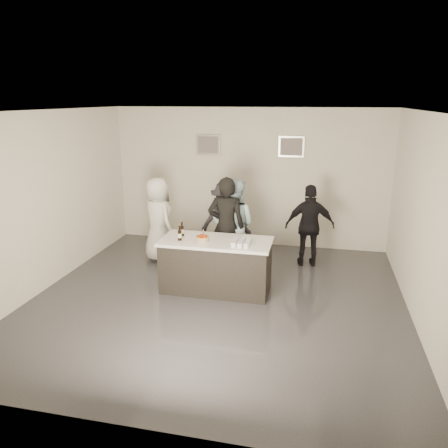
{
  "coord_description": "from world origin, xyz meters",
  "views": [
    {
      "loc": [
        1.53,
        -6.36,
        3.18
      ],
      "look_at": [
        0.0,
        0.5,
        1.15
      ],
      "focal_mm": 35.0,
      "sensor_mm": 36.0,
      "label": 1
    }
  ],
  "objects_px": {
    "person_guest_back": "(226,223)",
    "bar_counter": "(216,265)",
    "beer_bottle_a": "(182,229)",
    "person_guest_left": "(158,220)",
    "cake": "(202,239)",
    "person_guest_right": "(310,226)",
    "person_main_blue": "(233,225)",
    "person_main_black": "(226,227)",
    "beer_bottle_b": "(180,233)"
  },
  "relations": [
    {
      "from": "person_guest_left",
      "to": "beer_bottle_b",
      "type": "bearing_deg",
      "value": 161.57
    },
    {
      "from": "cake",
      "to": "beer_bottle_a",
      "type": "distance_m",
      "value": 0.47
    },
    {
      "from": "beer_bottle_a",
      "to": "person_guest_left",
      "type": "bearing_deg",
      "value": 128.31
    },
    {
      "from": "person_guest_right",
      "to": "person_guest_back",
      "type": "relative_size",
      "value": 0.98
    },
    {
      "from": "beer_bottle_a",
      "to": "person_guest_right",
      "type": "height_order",
      "value": "person_guest_right"
    },
    {
      "from": "person_main_blue",
      "to": "person_guest_left",
      "type": "distance_m",
      "value": 1.58
    },
    {
      "from": "cake",
      "to": "person_guest_back",
      "type": "xyz_separation_m",
      "value": [
        0.08,
        1.45,
        -0.12
      ]
    },
    {
      "from": "beer_bottle_b",
      "to": "person_main_black",
      "type": "xyz_separation_m",
      "value": [
        0.6,
        0.86,
        -0.11
      ]
    },
    {
      "from": "person_guest_right",
      "to": "beer_bottle_a",
      "type": "bearing_deg",
      "value": 25.54
    },
    {
      "from": "bar_counter",
      "to": "person_main_blue",
      "type": "bearing_deg",
      "value": 84.61
    },
    {
      "from": "bar_counter",
      "to": "person_main_black",
      "type": "relative_size",
      "value": 1.01
    },
    {
      "from": "beer_bottle_a",
      "to": "bar_counter",
      "type": "bearing_deg",
      "value": -8.86
    },
    {
      "from": "beer_bottle_a",
      "to": "person_guest_back",
      "type": "relative_size",
      "value": 0.16
    },
    {
      "from": "bar_counter",
      "to": "person_guest_right",
      "type": "xyz_separation_m",
      "value": [
        1.5,
        1.53,
        0.35
      ]
    },
    {
      "from": "person_guest_right",
      "to": "person_main_black",
      "type": "bearing_deg",
      "value": 20.32
    },
    {
      "from": "cake",
      "to": "person_guest_left",
      "type": "xyz_separation_m",
      "value": [
        -1.27,
        1.29,
        -0.09
      ]
    },
    {
      "from": "person_main_black",
      "to": "person_guest_right",
      "type": "distance_m",
      "value": 1.69
    },
    {
      "from": "cake",
      "to": "person_main_black",
      "type": "xyz_separation_m",
      "value": [
        0.22,
        0.82,
        -0.01
      ]
    },
    {
      "from": "beer_bottle_a",
      "to": "beer_bottle_b",
      "type": "bearing_deg",
      "value": -81.45
    },
    {
      "from": "beer_bottle_b",
      "to": "cake",
      "type": "bearing_deg",
      "value": 5.2
    },
    {
      "from": "cake",
      "to": "person_main_blue",
      "type": "height_order",
      "value": "person_main_blue"
    },
    {
      "from": "person_guest_left",
      "to": "person_guest_back",
      "type": "relative_size",
      "value": 1.03
    },
    {
      "from": "cake",
      "to": "beer_bottle_b",
      "type": "height_order",
      "value": "beer_bottle_b"
    },
    {
      "from": "bar_counter",
      "to": "person_guest_left",
      "type": "relative_size",
      "value": 1.1
    },
    {
      "from": "person_main_blue",
      "to": "person_guest_right",
      "type": "distance_m",
      "value": 1.51
    },
    {
      "from": "person_main_blue",
      "to": "person_guest_left",
      "type": "height_order",
      "value": "person_main_blue"
    },
    {
      "from": "bar_counter",
      "to": "person_guest_right",
      "type": "bearing_deg",
      "value": 45.62
    },
    {
      "from": "person_guest_back",
      "to": "bar_counter",
      "type": "bearing_deg",
      "value": 98.93
    },
    {
      "from": "beer_bottle_b",
      "to": "person_main_blue",
      "type": "distance_m",
      "value": 1.33
    },
    {
      "from": "beer_bottle_a",
      "to": "person_guest_left",
      "type": "height_order",
      "value": "person_guest_left"
    },
    {
      "from": "beer_bottle_b",
      "to": "person_guest_left",
      "type": "height_order",
      "value": "person_guest_left"
    },
    {
      "from": "person_main_black",
      "to": "person_guest_back",
      "type": "height_order",
      "value": "person_main_black"
    },
    {
      "from": "beer_bottle_a",
      "to": "person_guest_left",
      "type": "xyz_separation_m",
      "value": [
        -0.85,
        1.08,
        -0.19
      ]
    },
    {
      "from": "person_guest_right",
      "to": "person_guest_back",
      "type": "xyz_separation_m",
      "value": [
        -1.63,
        -0.19,
        0.01
      ]
    },
    {
      "from": "person_main_blue",
      "to": "person_guest_right",
      "type": "relative_size",
      "value": 1.1
    },
    {
      "from": "person_main_black",
      "to": "person_guest_left",
      "type": "bearing_deg",
      "value": -22.93
    },
    {
      "from": "bar_counter",
      "to": "beer_bottle_a",
      "type": "height_order",
      "value": "beer_bottle_a"
    },
    {
      "from": "beer_bottle_b",
      "to": "person_main_black",
      "type": "height_order",
      "value": "person_main_black"
    },
    {
      "from": "beer_bottle_b",
      "to": "person_guest_left",
      "type": "xyz_separation_m",
      "value": [
        -0.89,
        1.32,
        -0.19
      ]
    },
    {
      "from": "person_guest_back",
      "to": "person_guest_left",
      "type": "bearing_deg",
      "value": 10.54
    },
    {
      "from": "bar_counter",
      "to": "cake",
      "type": "height_order",
      "value": "cake"
    },
    {
      "from": "beer_bottle_b",
      "to": "person_main_black",
      "type": "relative_size",
      "value": 0.14
    },
    {
      "from": "cake",
      "to": "person_main_black",
      "type": "distance_m",
      "value": 0.85
    },
    {
      "from": "beer_bottle_b",
      "to": "beer_bottle_a",
      "type": "bearing_deg",
      "value": 98.55
    },
    {
      "from": "cake",
      "to": "person_guest_right",
      "type": "bearing_deg",
      "value": 43.89
    },
    {
      "from": "bar_counter",
      "to": "person_guest_right",
      "type": "height_order",
      "value": "person_guest_right"
    },
    {
      "from": "cake",
      "to": "person_guest_left",
      "type": "relative_size",
      "value": 0.13
    },
    {
      "from": "cake",
      "to": "beer_bottle_a",
      "type": "bearing_deg",
      "value": 153.88
    },
    {
      "from": "bar_counter",
      "to": "beer_bottle_a",
      "type": "distance_m",
      "value": 0.86
    },
    {
      "from": "cake",
      "to": "person_guest_right",
      "type": "xyz_separation_m",
      "value": [
        1.7,
        1.64,
        -0.13
      ]
    }
  ]
}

